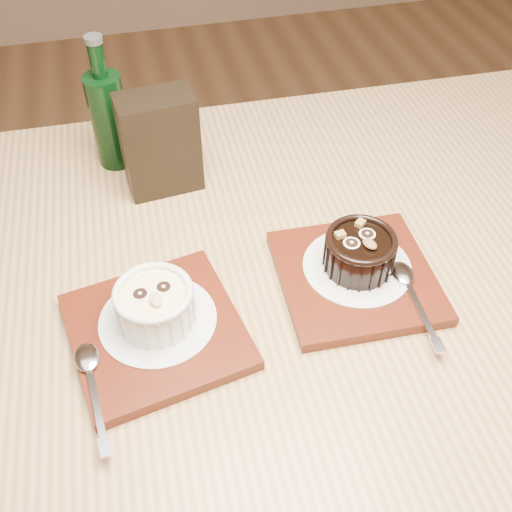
{
  "coord_description": "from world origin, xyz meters",
  "views": [
    {
      "loc": [
        -0.19,
        -0.29,
        1.29
      ],
      "look_at": [
        -0.08,
        0.16,
        0.81
      ],
      "focal_mm": 42.0,
      "sensor_mm": 36.0,
      "label": 1
    }
  ],
  "objects_px": {
    "table": "(242,332)",
    "ramekin_dark": "(360,251)",
    "condiment_stand": "(160,143)",
    "green_bottle": "(109,117)",
    "tray_right": "(356,277)",
    "ramekin_white": "(155,304)",
    "tray_left": "(157,331)"
  },
  "relations": [
    {
      "from": "condiment_stand",
      "to": "green_bottle",
      "type": "height_order",
      "value": "green_bottle"
    },
    {
      "from": "table",
      "to": "ramekin_dark",
      "type": "relative_size",
      "value": 14.49
    },
    {
      "from": "ramekin_white",
      "to": "ramekin_dark",
      "type": "distance_m",
      "value": 0.24
    },
    {
      "from": "tray_right",
      "to": "ramekin_white",
      "type": "bearing_deg",
      "value": -176.47
    },
    {
      "from": "tray_left",
      "to": "ramekin_white",
      "type": "distance_m",
      "value": 0.04
    },
    {
      "from": "tray_left",
      "to": "green_bottle",
      "type": "relative_size",
      "value": 0.93
    },
    {
      "from": "tray_right",
      "to": "condiment_stand",
      "type": "distance_m",
      "value": 0.32
    },
    {
      "from": "ramekin_white",
      "to": "tray_right",
      "type": "height_order",
      "value": "ramekin_white"
    },
    {
      "from": "table",
      "to": "tray_right",
      "type": "bearing_deg",
      "value": -10.1
    },
    {
      "from": "condiment_stand",
      "to": "ramekin_white",
      "type": "bearing_deg",
      "value": -99.35
    },
    {
      "from": "tray_right",
      "to": "tray_left",
      "type": "bearing_deg",
      "value": -174.45
    },
    {
      "from": "tray_left",
      "to": "green_bottle",
      "type": "distance_m",
      "value": 0.34
    },
    {
      "from": "table",
      "to": "ramekin_dark",
      "type": "distance_m",
      "value": 0.19
    },
    {
      "from": "green_bottle",
      "to": "ramekin_dark",
      "type": "bearing_deg",
      "value": -49.15
    },
    {
      "from": "condiment_stand",
      "to": "green_bottle",
      "type": "bearing_deg",
      "value": 130.3
    },
    {
      "from": "ramekin_white",
      "to": "tray_right",
      "type": "bearing_deg",
      "value": -4.53
    },
    {
      "from": "ramekin_white",
      "to": "ramekin_dark",
      "type": "height_order",
      "value": "ramekin_white"
    },
    {
      "from": "tray_left",
      "to": "condiment_stand",
      "type": "height_order",
      "value": "condiment_stand"
    },
    {
      "from": "ramekin_white",
      "to": "green_bottle",
      "type": "height_order",
      "value": "green_bottle"
    },
    {
      "from": "tray_left",
      "to": "tray_right",
      "type": "height_order",
      "value": "same"
    },
    {
      "from": "tray_left",
      "to": "table",
      "type": "bearing_deg",
      "value": 24.21
    },
    {
      "from": "table",
      "to": "condiment_stand",
      "type": "xyz_separation_m",
      "value": [
        -0.06,
        0.21,
        0.16
      ]
    },
    {
      "from": "table",
      "to": "tray_left",
      "type": "bearing_deg",
      "value": -155.79
    },
    {
      "from": "ramekin_white",
      "to": "ramekin_dark",
      "type": "relative_size",
      "value": 1.03
    },
    {
      "from": "tray_right",
      "to": "green_bottle",
      "type": "xyz_separation_m",
      "value": [
        -0.26,
        0.31,
        0.07
      ]
    },
    {
      "from": "table",
      "to": "condiment_stand",
      "type": "height_order",
      "value": "condiment_stand"
    },
    {
      "from": "ramekin_white",
      "to": "table",
      "type": "bearing_deg",
      "value": 12.73
    },
    {
      "from": "table",
      "to": "ramekin_dark",
      "type": "xyz_separation_m",
      "value": [
        0.14,
        -0.02,
        0.13
      ]
    },
    {
      "from": "condiment_stand",
      "to": "table",
      "type": "bearing_deg",
      "value": -74.18
    },
    {
      "from": "tray_right",
      "to": "condiment_stand",
      "type": "xyz_separation_m",
      "value": [
        -0.2,
        0.24,
        0.06
      ]
    },
    {
      "from": "tray_right",
      "to": "ramekin_dark",
      "type": "bearing_deg",
      "value": 65.67
    },
    {
      "from": "table",
      "to": "green_bottle",
      "type": "distance_m",
      "value": 0.35
    }
  ]
}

